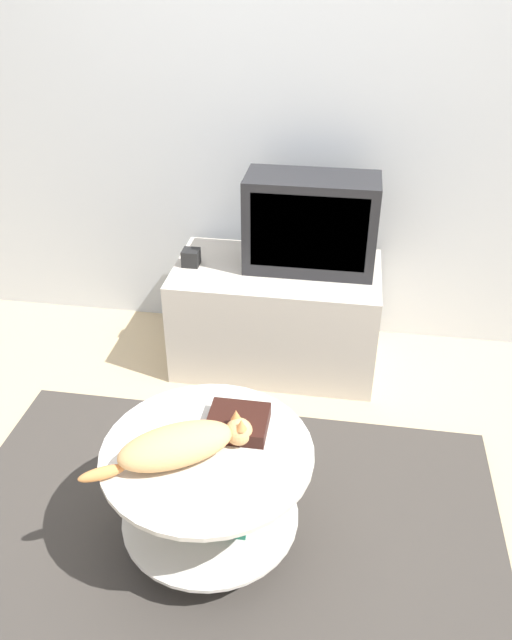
{
  "coord_description": "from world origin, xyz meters",
  "views": [
    {
      "loc": [
        0.37,
        -1.48,
        1.93
      ],
      "look_at": [
        0.04,
        0.6,
        0.62
      ],
      "focal_mm": 35.0,
      "sensor_mm": 36.0,
      "label": 1
    }
  ],
  "objects": [
    {
      "name": "coffee_table",
      "position": [
        -0.03,
        -0.0,
        0.31
      ],
      "size": [
        0.71,
        0.71,
        0.45
      ],
      "color": "#B2B2B7",
      "rests_on": "rug"
    },
    {
      "name": "dvd_box",
      "position": [
        0.06,
        0.12,
        0.49
      ],
      "size": [
        0.21,
        0.18,
        0.05
      ],
      "color": "black",
      "rests_on": "coffee_table"
    },
    {
      "name": "tv_stand",
      "position": [
        0.05,
        1.21,
        0.27
      ],
      "size": [
        1.01,
        0.58,
        0.54
      ],
      "color": "beige",
      "rests_on": "ground_plane"
    },
    {
      "name": "tv",
      "position": [
        0.2,
        1.25,
        0.77
      ],
      "size": [
        0.62,
        0.28,
        0.46
      ],
      "color": "#232326",
      "rests_on": "tv_stand"
    },
    {
      "name": "ground_plane",
      "position": [
        0.0,
        0.0,
        0.0
      ],
      "size": [
        12.0,
        12.0,
        0.0
      ],
      "primitive_type": "plane",
      "color": "tan"
    },
    {
      "name": "wall_back",
      "position": [
        0.0,
        1.58,
        1.3
      ],
      "size": [
        8.0,
        0.05,
        2.6
      ],
      "color": "silver",
      "rests_on": "ground_plane"
    },
    {
      "name": "cat",
      "position": [
        -0.1,
        -0.05,
        0.53
      ],
      "size": [
        0.51,
        0.35,
        0.12
      ],
      "rotation": [
        0.0,
        0.0,
        0.54
      ],
      "color": "tan",
      "rests_on": "coffee_table"
    },
    {
      "name": "speaker",
      "position": [
        -0.37,
        1.18,
        0.58
      ],
      "size": [
        0.08,
        0.08,
        0.08
      ],
      "color": "black",
      "rests_on": "tv_stand"
    },
    {
      "name": "rug",
      "position": [
        0.0,
        0.0,
        0.01
      ],
      "size": [
        2.09,
        1.47,
        0.02
      ],
      "color": "#3D3833",
      "rests_on": "ground_plane"
    }
  ]
}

